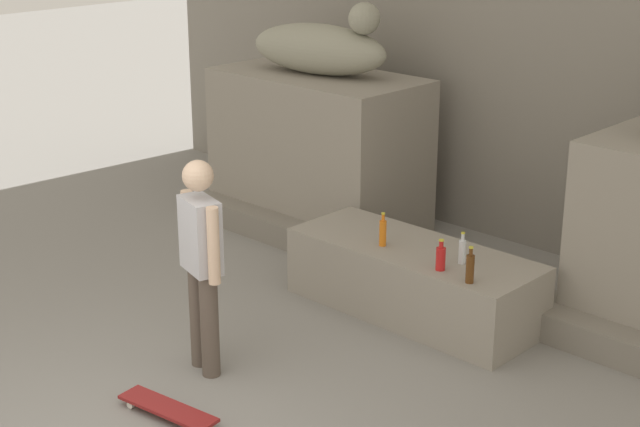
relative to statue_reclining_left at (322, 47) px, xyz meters
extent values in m
cube|color=gray|center=(-0.04, -0.01, -1.10)|extent=(2.25, 1.20, 1.63)
ellipsoid|color=#9A9985|center=(-0.04, -0.01, -0.02)|extent=(1.67, 0.81, 0.52)
sphere|color=#9A9985|center=(0.51, 0.08, 0.33)|extent=(0.32, 0.32, 0.32)
cube|color=gray|center=(2.17, -1.13, -1.61)|extent=(2.23, 0.85, 0.61)
cylinder|color=brown|center=(1.77, -3.07, -1.51)|extent=(0.14, 0.14, 0.82)
cylinder|color=brown|center=(1.58, -3.01, -1.51)|extent=(0.14, 0.14, 0.82)
cube|color=silver|center=(1.67, -3.04, -0.82)|extent=(0.40, 0.29, 0.56)
sphere|color=beige|center=(1.67, -3.04, -0.36)|extent=(0.23, 0.23, 0.23)
cylinder|color=beige|center=(1.89, -3.10, -0.83)|extent=(0.09, 0.09, 0.58)
cylinder|color=beige|center=(1.46, -2.98, -0.83)|extent=(0.09, 0.09, 0.58)
cube|color=maroon|center=(2.02, -3.68, -1.85)|extent=(0.82, 0.30, 0.02)
cylinder|color=white|center=(1.73, -3.79, -1.89)|extent=(0.06, 0.04, 0.06)
cylinder|color=white|center=(1.71, -3.65, -1.89)|extent=(0.06, 0.04, 0.06)
cylinder|color=white|center=(2.31, -3.57, -1.89)|extent=(0.06, 0.04, 0.06)
cylinder|color=#593314|center=(2.96, -1.44, -1.20)|extent=(0.07, 0.07, 0.23)
cylinder|color=#593314|center=(2.96, -1.44, -1.05)|extent=(0.03, 0.03, 0.06)
cylinder|color=yellow|center=(2.96, -1.44, -1.02)|extent=(0.04, 0.04, 0.01)
cylinder|color=orange|center=(1.95, -1.29, -1.20)|extent=(0.06, 0.06, 0.22)
cylinder|color=orange|center=(1.95, -1.29, -1.06)|extent=(0.03, 0.03, 0.06)
cylinder|color=yellow|center=(1.95, -1.29, -1.02)|extent=(0.03, 0.03, 0.01)
cylinder|color=silver|center=(2.68, -1.15, -1.21)|extent=(0.06, 0.06, 0.20)
cylinder|color=silver|center=(2.68, -1.15, -1.08)|extent=(0.03, 0.03, 0.06)
cylinder|color=yellow|center=(2.68, -1.15, -1.05)|extent=(0.03, 0.03, 0.01)
cylinder|color=red|center=(2.63, -1.38, -1.22)|extent=(0.08, 0.08, 0.19)
cylinder|color=red|center=(2.63, -1.38, -1.09)|extent=(0.04, 0.04, 0.06)
cylinder|color=yellow|center=(2.63, -1.38, -1.06)|extent=(0.04, 0.04, 0.01)
cube|color=gray|center=(2.17, -0.63, -1.79)|extent=(6.67, 0.50, 0.25)
camera|label=1|loc=(6.94, -7.28, 1.68)|focal=54.89mm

